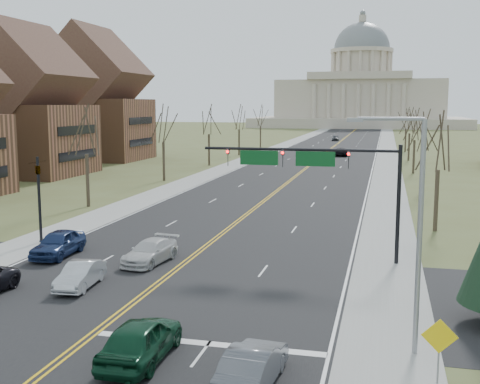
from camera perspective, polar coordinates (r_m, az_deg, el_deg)
The scene contains 33 objects.
ground at distance 27.51m, azimuth -12.64°, elevation -12.17°, with size 600.00×600.00×0.00m, color #51552A.
road at distance 133.89m, azimuth 8.65°, elevation 4.10°, with size 20.00×380.00×0.01m, color black.
cross_road at distance 32.70m, azimuth -7.95°, elevation -8.71°, with size 120.00×14.00×0.01m, color black.
sidewalk_left at distance 135.46m, azimuth 3.57°, elevation 4.23°, with size 4.00×380.00×0.03m, color gray.
sidewalk_right at distance 133.38m, azimuth 13.80°, elevation 3.94°, with size 4.00×380.00×0.03m, color gray.
center_line at distance 133.88m, azimuth 8.65°, elevation 4.10°, with size 0.42×380.00×0.01m, color gold.
edge_line_left at distance 135.09m, azimuth 4.49°, elevation 4.21°, with size 0.15×380.00×0.01m, color silver.
edge_line_right at distance 133.39m, azimuth 12.85°, elevation 3.97°, with size 0.15×380.00×0.01m, color silver.
stop_bar at distance 24.90m, azimuth -3.00°, elevation -14.16°, with size 9.50×0.50×0.01m, color silver.
capitol at distance 273.24m, azimuth 11.35°, elevation 9.09°, with size 90.00×60.00×50.00m.
signal_mast at distance 36.97m, azimuth 7.05°, elevation 2.38°, with size 12.12×0.44×7.20m.
signal_left at distance 43.64m, azimuth -18.54°, elevation 0.20°, with size 0.32×0.36×6.00m.
street_light at distance 23.46m, azimuth 16.08°, elevation -2.59°, with size 2.90×0.25×9.07m.
warn_sign at distance 20.53m, azimuth 18.36°, elevation -13.58°, with size 1.13×0.07×2.87m.
tree_r_0 at distance 47.29m, azimuth 18.34°, elevation 4.26°, with size 3.74×3.74×8.50m.
tree_l_0 at distance 57.87m, azimuth -14.41°, elevation 5.46°, with size 3.96×3.96×9.00m.
tree_r_1 at distance 67.21m, azimuth 17.00°, elevation 5.38°, with size 3.74×3.74×8.50m.
tree_l_1 at distance 76.09m, azimuth -7.30°, elevation 6.26°, with size 3.96×3.96×9.00m.
tree_r_2 at distance 87.17m, azimuth 16.27°, elevation 5.99°, with size 3.74×3.74×8.50m.
tree_l_2 at distance 95.04m, azimuth -2.97°, elevation 6.70°, with size 3.96×3.96×9.00m.
tree_r_3 at distance 107.15m, azimuth 15.81°, elevation 6.37°, with size 3.74×3.74×8.50m.
tree_l_3 at distance 114.34m, azimuth -0.09°, elevation 6.97°, with size 3.96×3.96×9.00m.
tree_r_4 at distance 127.13m, azimuth 15.49°, elevation 6.63°, with size 3.74×3.74×8.50m.
tree_l_4 at distance 133.85m, azimuth 1.96°, elevation 7.16°, with size 3.96×3.96×9.00m.
bldg_left_mid at distance 87.21m, azimuth -19.62°, elevation 7.15°, with size 15.10×14.28×20.75m.
bldg_left_far at distance 109.00m, azimuth -13.58°, elevation 8.05°, with size 17.10×14.28×23.25m.
car_nb_inner_lead at distance 23.37m, azimuth -9.38°, elevation -13.62°, with size 1.97×4.89×1.67m, color #0C3520.
car_nb_outer_lead at distance 21.28m, azimuth 1.22°, elevation -16.10°, with size 1.52×4.36×1.44m, color #52545A.
car_sb_inner_lead at distance 32.87m, azimuth -14.90°, elevation -7.61°, with size 1.41×4.04×1.33m, color #B4B9BD.
car_sb_inner_second at distance 36.96m, azimuth -8.53°, elevation -5.62°, with size 1.93×4.76×1.38m, color silver.
car_sb_outer_second at distance 39.82m, azimuth -16.85°, elevation -4.68°, with size 1.94×4.82×1.64m, color navy.
car_far_nb at distance 114.55m, azimuth 9.55°, elevation 3.78°, with size 2.57×5.57×1.55m, color black.
car_far_sb at distance 163.07m, azimuth 9.03°, elevation 5.09°, with size 1.81×4.49×1.53m, color #44474B.
Camera 1 is at (11.65, -23.04, 9.51)m, focal length 45.00 mm.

